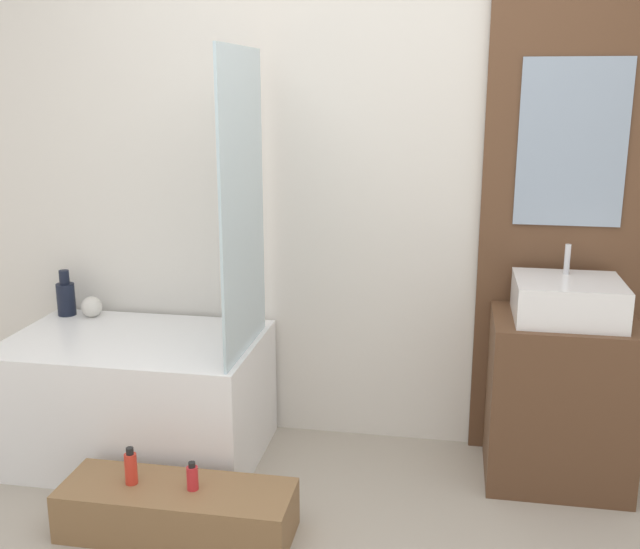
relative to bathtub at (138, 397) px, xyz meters
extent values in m
cube|color=silver|center=(0.92, 0.41, 1.02)|extent=(4.20, 0.06, 2.60)
cube|color=brown|center=(1.85, 0.36, 1.02)|extent=(0.72, 0.03, 2.60)
cube|color=#8C9EB2|center=(1.85, 0.34, 1.13)|extent=(0.44, 0.01, 0.70)
cube|color=white|center=(0.00, 0.00, 0.00)|extent=(1.12, 0.73, 0.56)
cube|color=silver|center=(0.00, 0.00, 0.28)|extent=(0.87, 0.51, 0.01)
cube|color=silver|center=(0.53, -0.04, 0.90)|extent=(0.01, 0.60, 1.24)
cube|color=olive|center=(0.40, -0.57, -0.19)|extent=(0.88, 0.31, 0.19)
cube|color=brown|center=(1.85, 0.11, 0.08)|extent=(0.59, 0.46, 0.72)
cube|color=white|center=(1.85, 0.11, 0.52)|extent=(0.43, 0.38, 0.17)
cylinder|color=silver|center=(1.85, 0.22, 0.67)|extent=(0.02, 0.02, 0.13)
cylinder|color=black|center=(-0.46, 0.27, 0.36)|extent=(0.09, 0.09, 0.16)
cylinder|color=black|center=(-0.46, 0.27, 0.47)|extent=(0.05, 0.05, 0.07)
sphere|color=silver|center=(-0.33, 0.26, 0.33)|extent=(0.10, 0.10, 0.10)
cylinder|color=red|center=(0.22, -0.57, -0.03)|extent=(0.05, 0.05, 0.12)
cylinder|color=black|center=(0.22, -0.57, 0.04)|extent=(0.03, 0.03, 0.03)
cylinder|color=red|center=(0.46, -0.57, -0.05)|extent=(0.04, 0.04, 0.09)
cylinder|color=black|center=(0.46, -0.57, 0.01)|extent=(0.03, 0.03, 0.02)
camera|label=1|loc=(1.37, -2.95, 1.37)|focal=42.00mm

